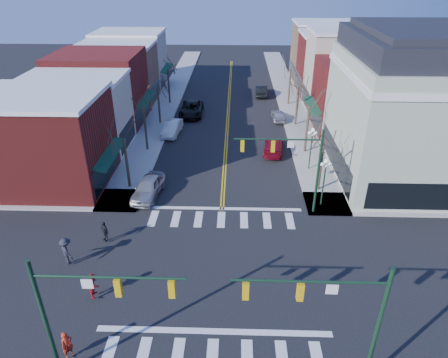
# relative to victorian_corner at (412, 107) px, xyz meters

# --- Properties ---
(ground) EXTENTS (160.00, 160.00, 0.00)m
(ground) POSITION_rel_victorian_corner_xyz_m (-16.50, -14.50, -6.66)
(ground) COLOR black
(ground) RESTS_ON ground
(sidewalk_left) EXTENTS (3.50, 70.00, 0.15)m
(sidewalk_left) POSITION_rel_victorian_corner_xyz_m (-25.25, 5.50, -6.58)
(sidewalk_left) COLOR #9E9B93
(sidewalk_left) RESTS_ON ground
(sidewalk_right) EXTENTS (3.50, 70.00, 0.15)m
(sidewalk_right) POSITION_rel_victorian_corner_xyz_m (-7.75, 5.50, -6.58)
(sidewalk_right) COLOR #9E9B93
(sidewalk_right) RESTS_ON ground
(bldg_left_brick_a) EXTENTS (10.00, 8.50, 8.00)m
(bldg_left_brick_a) POSITION_rel_victorian_corner_xyz_m (-32.00, -2.75, -2.66)
(bldg_left_brick_a) COLOR maroon
(bldg_left_brick_a) RESTS_ON ground
(bldg_left_stucco_a) EXTENTS (10.00, 7.00, 7.50)m
(bldg_left_stucco_a) POSITION_rel_victorian_corner_xyz_m (-32.00, 5.00, -2.91)
(bldg_left_stucco_a) COLOR #BBB09A
(bldg_left_stucco_a) RESTS_ON ground
(bldg_left_brick_b) EXTENTS (10.00, 9.00, 8.50)m
(bldg_left_brick_b) POSITION_rel_victorian_corner_xyz_m (-32.00, 13.00, -2.41)
(bldg_left_brick_b) COLOR maroon
(bldg_left_brick_b) RESTS_ON ground
(bldg_left_tan) EXTENTS (10.00, 7.50, 7.80)m
(bldg_left_tan) POSITION_rel_victorian_corner_xyz_m (-32.00, 21.25, -2.76)
(bldg_left_tan) COLOR #957052
(bldg_left_tan) RESTS_ON ground
(bldg_left_stucco_b) EXTENTS (10.00, 8.00, 8.20)m
(bldg_left_stucco_b) POSITION_rel_victorian_corner_xyz_m (-32.00, 29.00, -2.56)
(bldg_left_stucco_b) COLOR #BBB09A
(bldg_left_stucco_b) RESTS_ON ground
(bldg_right_brick_a) EXTENTS (10.00, 8.50, 8.00)m
(bldg_right_brick_a) POSITION_rel_victorian_corner_xyz_m (-1.00, 11.25, -2.66)
(bldg_right_brick_a) COLOR maroon
(bldg_right_brick_a) RESTS_ON ground
(bldg_right_stucco) EXTENTS (10.00, 7.00, 10.00)m
(bldg_right_stucco) POSITION_rel_victorian_corner_xyz_m (-1.00, 19.00, -1.66)
(bldg_right_stucco) COLOR #BBB09A
(bldg_right_stucco) RESTS_ON ground
(bldg_right_brick_b) EXTENTS (10.00, 8.00, 8.50)m
(bldg_right_brick_b) POSITION_rel_victorian_corner_xyz_m (-1.00, 26.50, -2.41)
(bldg_right_brick_b) COLOR maroon
(bldg_right_brick_b) RESTS_ON ground
(bldg_right_tan) EXTENTS (10.00, 8.00, 9.00)m
(bldg_right_tan) POSITION_rel_victorian_corner_xyz_m (-1.00, 34.50, -2.16)
(bldg_right_tan) COLOR #957052
(bldg_right_tan) RESTS_ON ground
(victorian_corner) EXTENTS (12.25, 14.25, 13.30)m
(victorian_corner) POSITION_rel_victorian_corner_xyz_m (0.00, 0.00, 0.00)
(victorian_corner) COLOR #AAB69D
(victorian_corner) RESTS_ON ground
(traffic_mast_near_left) EXTENTS (6.60, 0.28, 7.20)m
(traffic_mast_near_left) POSITION_rel_victorian_corner_xyz_m (-22.05, -21.90, -1.95)
(traffic_mast_near_left) COLOR #14331E
(traffic_mast_near_left) RESTS_ON ground
(traffic_mast_near_right) EXTENTS (6.60, 0.28, 7.20)m
(traffic_mast_near_right) POSITION_rel_victorian_corner_xyz_m (-10.95, -21.90, -1.95)
(traffic_mast_near_right) COLOR #14331E
(traffic_mast_near_right) RESTS_ON ground
(traffic_mast_far_right) EXTENTS (6.60, 0.28, 7.20)m
(traffic_mast_far_right) POSITION_rel_victorian_corner_xyz_m (-10.95, -7.10, -1.95)
(traffic_mast_far_right) COLOR #14331E
(traffic_mast_far_right) RESTS_ON ground
(lamppost_corner) EXTENTS (0.36, 0.36, 4.33)m
(lamppost_corner) POSITION_rel_victorian_corner_xyz_m (-8.30, -6.00, -3.70)
(lamppost_corner) COLOR #14331E
(lamppost_corner) RESTS_ON ground
(lamppost_midblock) EXTENTS (0.36, 0.36, 4.33)m
(lamppost_midblock) POSITION_rel_victorian_corner_xyz_m (-8.30, 0.50, -3.70)
(lamppost_midblock) COLOR #14331E
(lamppost_midblock) RESTS_ON ground
(tree_left_a) EXTENTS (0.24, 0.24, 4.76)m
(tree_left_a) POSITION_rel_victorian_corner_xyz_m (-24.90, -3.50, -4.28)
(tree_left_a) COLOR #382B21
(tree_left_a) RESTS_ON ground
(tree_left_b) EXTENTS (0.24, 0.24, 5.04)m
(tree_left_b) POSITION_rel_victorian_corner_xyz_m (-24.90, 4.50, -4.14)
(tree_left_b) COLOR #382B21
(tree_left_b) RESTS_ON ground
(tree_left_c) EXTENTS (0.24, 0.24, 4.55)m
(tree_left_c) POSITION_rel_victorian_corner_xyz_m (-24.90, 12.50, -4.38)
(tree_left_c) COLOR #382B21
(tree_left_c) RESTS_ON ground
(tree_left_d) EXTENTS (0.24, 0.24, 4.90)m
(tree_left_d) POSITION_rel_victorian_corner_xyz_m (-24.90, 20.50, -4.21)
(tree_left_d) COLOR #382B21
(tree_left_d) RESTS_ON ground
(tree_right_a) EXTENTS (0.24, 0.24, 4.62)m
(tree_right_a) POSITION_rel_victorian_corner_xyz_m (-8.10, -3.50, -4.35)
(tree_right_a) COLOR #382B21
(tree_right_a) RESTS_ON ground
(tree_right_b) EXTENTS (0.24, 0.24, 5.18)m
(tree_right_b) POSITION_rel_victorian_corner_xyz_m (-8.10, 4.50, -4.07)
(tree_right_b) COLOR #382B21
(tree_right_b) RESTS_ON ground
(tree_right_c) EXTENTS (0.24, 0.24, 4.83)m
(tree_right_c) POSITION_rel_victorian_corner_xyz_m (-8.10, 12.50, -4.24)
(tree_right_c) COLOR #382B21
(tree_right_c) RESTS_ON ground
(tree_right_d) EXTENTS (0.24, 0.24, 4.97)m
(tree_right_d) POSITION_rel_victorian_corner_xyz_m (-8.10, 20.50, -4.17)
(tree_right_d) COLOR #382B21
(tree_right_d) RESTS_ON ground
(car_left_near) EXTENTS (2.62, 5.12, 1.67)m
(car_left_near) POSITION_rel_victorian_corner_xyz_m (-22.90, -4.87, -5.82)
(car_left_near) COLOR #ACACB0
(car_left_near) RESTS_ON ground
(car_left_mid) EXTENTS (2.12, 4.89, 1.56)m
(car_left_mid) POSITION_rel_victorian_corner_xyz_m (-22.90, 9.11, -5.88)
(car_left_mid) COLOR silver
(car_left_mid) RESTS_ON ground
(car_left_far) EXTENTS (2.87, 6.16, 1.71)m
(car_left_far) POSITION_rel_victorian_corner_xyz_m (-21.30, 15.78, -5.80)
(car_left_far) COLOR black
(car_left_far) RESTS_ON ground
(car_right_near) EXTENTS (2.63, 5.12, 1.42)m
(car_right_near) POSITION_rel_victorian_corner_xyz_m (-11.41, 4.41, -5.95)
(car_right_near) COLOR maroon
(car_right_near) RESTS_ON ground
(car_right_mid) EXTENTS (1.74, 4.03, 1.35)m
(car_right_mid) POSITION_rel_victorian_corner_xyz_m (-10.10, 14.09, -5.98)
(car_right_mid) COLOR #B6B7BC
(car_right_mid) RESTS_ON ground
(car_right_far) EXTENTS (1.75, 4.81, 1.57)m
(car_right_far) POSITION_rel_victorian_corner_xyz_m (-11.70, 24.69, -5.87)
(car_right_far) COLOR black
(car_right_far) RESTS_ON ground
(pedestrian_red_a) EXTENTS (0.67, 0.70, 1.61)m
(pedestrian_red_a) POSITION_rel_victorian_corner_xyz_m (-23.80, -20.96, -5.70)
(pedestrian_red_a) COLOR red
(pedestrian_red_a) RESTS_ON sidewalk_left
(pedestrian_red_b) EXTENTS (0.73, 0.88, 1.64)m
(pedestrian_red_b) POSITION_rel_victorian_corner_xyz_m (-23.80, -16.73, -5.69)
(pedestrian_red_b) COLOR #B2131A
(pedestrian_red_b) RESTS_ON sidewalk_left
(pedestrian_dark_a) EXTENTS (0.96, 0.90, 1.59)m
(pedestrian_dark_a) POSITION_rel_victorian_corner_xyz_m (-24.75, -11.37, -5.71)
(pedestrian_dark_a) COLOR black
(pedestrian_dark_a) RESTS_ON sidewalk_left
(pedestrian_dark_b) EXTENTS (1.41, 1.42, 1.97)m
(pedestrian_dark_b) POSITION_rel_victorian_corner_xyz_m (-26.50, -13.87, -5.52)
(pedestrian_dark_b) COLOR black
(pedestrian_dark_b) RESTS_ON sidewalk_left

